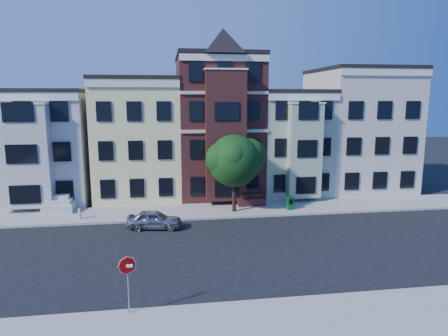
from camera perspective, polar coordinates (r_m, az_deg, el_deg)
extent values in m
plane|color=black|center=(23.49, 3.79, -11.50)|extent=(120.00, 120.00, 0.00)
cube|color=#9E9B93|center=(30.93, 0.67, -6.02)|extent=(60.00, 4.00, 0.15)
cube|color=#9E9B93|center=(16.52, 10.05, -21.23)|extent=(60.00, 4.00, 0.15)
cube|color=beige|center=(37.54, -24.30, 2.83)|extent=(8.00, 9.00, 9.00)
cube|color=#F2E8A1|center=(36.11, -12.04, 4.04)|extent=(7.00, 9.00, 10.00)
cube|color=#3B1917|center=(36.26, -0.94, 5.87)|extent=(7.00, 9.00, 12.00)
cube|color=#9EB194|center=(37.78, 8.91, 3.63)|extent=(6.00, 9.00, 9.00)
cube|color=beige|center=(40.32, 18.53, 5.06)|extent=(8.00, 9.00, 11.00)
imported|color=#999BA1|center=(27.15, -9.91, -7.27)|extent=(3.80, 1.99, 1.23)
cube|color=#0A541F|center=(31.08, 9.40, -4.95)|extent=(0.53, 0.49, 1.02)
cylinder|color=beige|center=(30.16, -19.91, -6.30)|extent=(0.24, 0.24, 0.61)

